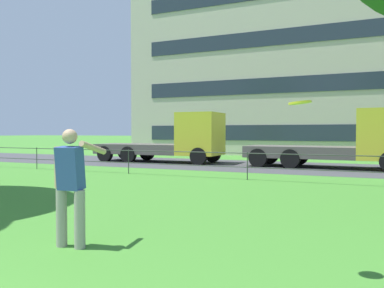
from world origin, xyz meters
The scene contains 7 objects.
street_strip centered at (0.00, 19.08, 0.00)m, with size 80.00×6.90×0.01m, color #424247.
park_fence centered at (0.00, 13.29, 0.67)m, with size 30.21×0.04×1.00m.
person_thrower centered at (0.01, 4.17, 0.95)m, with size 0.51×0.79×1.76m.
frisbee centered at (3.29, 4.40, 2.06)m, with size 0.33×0.33×0.05m.
flatbed_truck_far_right centered at (-5.94, 19.39, 1.22)m, with size 7.36×2.61×2.75m.
flatbed_truck_right centered at (3.00, 19.47, 1.22)m, with size 7.36×2.61×2.75m.
apartment_building_background centered at (-1.71, 32.19, 10.08)m, with size 24.69×10.41×20.14m.
Camera 1 is at (4.08, -0.43, 1.71)m, focal length 37.27 mm.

